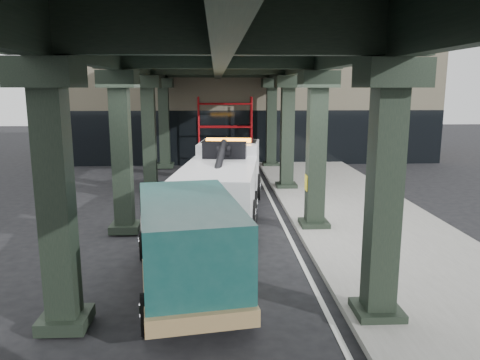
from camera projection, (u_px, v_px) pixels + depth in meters
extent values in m
plane|color=black|center=(236.00, 253.00, 12.98)|extent=(90.00, 90.00, 0.00)
cube|color=gray|center=(372.00, 227.00, 15.15)|extent=(5.00, 40.00, 0.15)
cube|color=silver|center=(286.00, 230.00, 15.02)|extent=(0.12, 38.00, 0.01)
cube|color=black|center=(384.00, 197.00, 8.70)|extent=(0.55, 0.55, 5.00)
cube|color=black|center=(391.00, 73.00, 8.27)|extent=(1.10, 1.10, 0.50)
cube|color=black|center=(377.00, 312.00, 9.16)|extent=(0.90, 0.90, 0.24)
cube|color=black|center=(316.00, 153.00, 14.58)|extent=(0.55, 0.55, 5.00)
cube|color=black|center=(318.00, 79.00, 14.15)|extent=(1.10, 1.10, 0.50)
cube|color=black|center=(314.00, 224.00, 15.03)|extent=(0.90, 0.90, 0.24)
cube|color=black|center=(287.00, 134.00, 20.46)|extent=(0.55, 0.55, 5.00)
cube|color=black|center=(288.00, 82.00, 20.02)|extent=(1.10, 1.10, 0.50)
cube|color=black|center=(286.00, 186.00, 20.91)|extent=(0.90, 0.90, 0.24)
cube|color=black|center=(271.00, 124.00, 26.34)|extent=(0.55, 0.55, 5.00)
cube|color=black|center=(272.00, 83.00, 25.90)|extent=(1.10, 1.10, 0.50)
cube|color=black|center=(271.00, 164.00, 26.79)|extent=(0.90, 0.90, 0.24)
cube|color=black|center=(56.00, 201.00, 8.40)|extent=(0.55, 0.55, 5.00)
cube|color=black|center=(46.00, 73.00, 7.97)|extent=(1.10, 1.10, 0.50)
cube|color=black|center=(66.00, 320.00, 8.86)|extent=(0.90, 0.90, 0.24)
cube|color=black|center=(122.00, 154.00, 14.28)|extent=(0.55, 0.55, 5.00)
cube|color=black|center=(118.00, 79.00, 13.85)|extent=(1.10, 1.10, 0.50)
cube|color=black|center=(125.00, 227.00, 14.73)|extent=(0.90, 0.90, 0.24)
cube|color=black|center=(149.00, 135.00, 20.16)|extent=(0.55, 0.55, 5.00)
cube|color=black|center=(147.00, 82.00, 19.72)|extent=(1.10, 1.10, 0.50)
cube|color=black|center=(151.00, 187.00, 20.61)|extent=(0.90, 0.90, 0.24)
cube|color=black|center=(164.00, 124.00, 26.04)|extent=(0.55, 0.55, 5.00)
cube|color=black|center=(163.00, 83.00, 25.60)|extent=(1.10, 1.10, 0.50)
cube|color=black|center=(166.00, 165.00, 26.49)|extent=(0.90, 0.90, 0.24)
cube|color=black|center=(319.00, 52.00, 13.99)|extent=(0.35, 32.00, 1.10)
cube|color=black|center=(117.00, 51.00, 13.69)|extent=(0.35, 32.00, 1.10)
cube|color=black|center=(219.00, 52.00, 13.84)|extent=(0.35, 32.00, 1.10)
cube|color=black|center=(219.00, 27.00, 13.70)|extent=(7.40, 32.00, 0.30)
cube|color=#C6B793|center=(253.00, 95.00, 31.90)|extent=(22.00, 10.00, 8.00)
cylinder|color=#A90D12|center=(199.00, 132.00, 27.11)|extent=(0.08, 0.08, 4.00)
cylinder|color=#A90D12|center=(199.00, 133.00, 26.33)|extent=(0.08, 0.08, 4.00)
cylinder|color=#A90D12|center=(251.00, 131.00, 27.26)|extent=(0.08, 0.08, 4.00)
cylinder|color=#A90D12|center=(252.00, 133.00, 26.48)|extent=(0.08, 0.08, 4.00)
cylinder|color=#A90D12|center=(225.00, 148.00, 27.38)|extent=(3.00, 0.08, 0.08)
cylinder|color=#A90D12|center=(225.00, 126.00, 27.13)|extent=(3.00, 0.08, 0.08)
cylinder|color=#A90D12|center=(225.00, 104.00, 26.88)|extent=(3.00, 0.08, 0.08)
cube|color=black|center=(222.00, 199.00, 16.36)|extent=(1.89, 7.37, 0.24)
cube|color=white|center=(229.00, 164.00, 18.63)|extent=(2.57, 2.61, 1.75)
cube|color=white|center=(232.00, 172.00, 19.73)|extent=(2.36, 0.97, 0.88)
cube|color=black|center=(230.00, 151.00, 18.77)|extent=(2.29, 1.53, 0.83)
cube|color=white|center=(218.00, 188.00, 15.14)|extent=(2.94, 5.13, 1.36)
cube|color=orange|center=(229.00, 140.00, 18.25)|extent=(1.77, 0.49, 0.16)
cube|color=black|center=(225.00, 150.00, 16.86)|extent=(1.62, 0.78, 0.58)
cylinder|color=black|center=(219.00, 165.00, 15.19)|extent=(0.66, 3.41, 1.31)
cube|color=black|center=(208.00, 241.00, 12.90)|extent=(0.46, 1.39, 0.18)
cube|color=black|center=(204.00, 251.00, 12.25)|extent=(1.58, 0.44, 0.18)
cylinder|color=black|center=(204.00, 186.00, 19.19)|extent=(0.47, 1.11, 1.07)
cylinder|color=silver|center=(204.00, 186.00, 19.19)|extent=(0.45, 0.63, 0.59)
cylinder|color=black|center=(256.00, 187.00, 19.03)|extent=(0.47, 1.11, 1.07)
cylinder|color=silver|center=(256.00, 187.00, 19.03)|extent=(0.45, 0.63, 0.59)
cylinder|color=black|center=(190.00, 205.00, 16.04)|extent=(0.47, 1.11, 1.07)
cylinder|color=silver|center=(190.00, 205.00, 16.04)|extent=(0.45, 0.63, 0.59)
cylinder|color=black|center=(252.00, 206.00, 15.88)|extent=(0.47, 1.11, 1.07)
cylinder|color=silver|center=(252.00, 206.00, 15.88)|extent=(0.45, 0.63, 0.59)
cylinder|color=black|center=(183.00, 215.00, 14.80)|extent=(0.47, 1.11, 1.07)
cylinder|color=silver|center=(183.00, 215.00, 14.80)|extent=(0.45, 0.63, 0.59)
cylinder|color=black|center=(250.00, 216.00, 14.64)|extent=(0.47, 1.11, 1.07)
cylinder|color=silver|center=(250.00, 216.00, 14.64)|extent=(0.45, 0.63, 0.59)
cube|color=#113F3C|center=(179.00, 225.00, 12.54)|extent=(2.06, 1.33, 0.84)
cube|color=#113F3C|center=(189.00, 242.00, 10.00)|extent=(2.62, 4.47, 1.82)
cube|color=#987B4D|center=(188.00, 268.00, 10.51)|extent=(2.82, 5.49, 0.33)
cube|color=black|center=(180.00, 201.00, 12.04)|extent=(1.86, 0.69, 0.78)
cube|color=black|center=(187.00, 217.00, 10.18)|extent=(2.51, 3.64, 0.51)
cube|color=silver|center=(178.00, 233.00, 13.09)|extent=(1.86, 0.41, 0.28)
cylinder|color=black|center=(144.00, 245.00, 12.40)|extent=(0.39, 0.82, 0.79)
cylinder|color=silver|center=(144.00, 245.00, 12.40)|extent=(0.37, 0.47, 0.43)
cylinder|color=black|center=(214.00, 240.00, 12.79)|extent=(0.39, 0.82, 0.79)
cylinder|color=silver|center=(214.00, 240.00, 12.79)|extent=(0.37, 0.47, 0.43)
cylinder|color=black|center=(148.00, 314.00, 8.63)|extent=(0.39, 0.82, 0.79)
cylinder|color=silver|center=(148.00, 314.00, 8.63)|extent=(0.37, 0.47, 0.43)
cylinder|color=black|center=(246.00, 304.00, 9.02)|extent=(0.39, 0.82, 0.79)
cylinder|color=silver|center=(246.00, 304.00, 9.02)|extent=(0.37, 0.47, 0.43)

